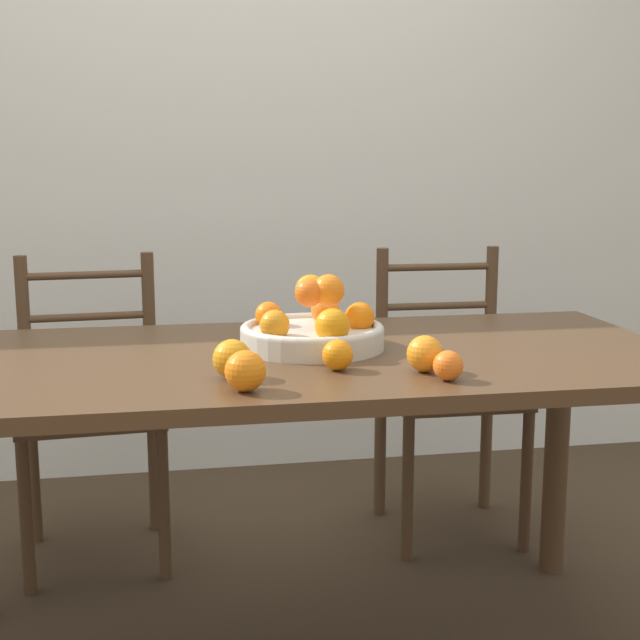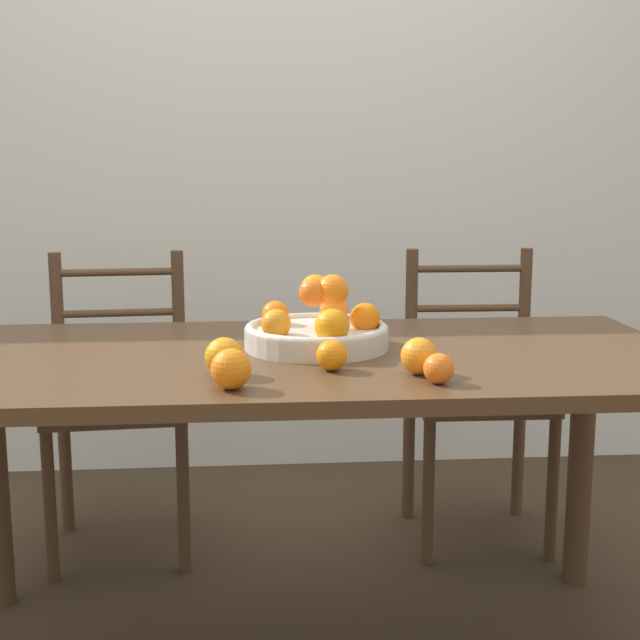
# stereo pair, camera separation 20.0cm
# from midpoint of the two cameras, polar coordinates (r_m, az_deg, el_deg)

# --- Properties ---
(wall_back) EXTENTS (8.00, 0.06, 2.60)m
(wall_back) POSITION_cam_midpoint_polar(r_m,az_deg,el_deg) (3.45, -6.92, 11.67)
(wall_back) COLOR silver
(wall_back) RESTS_ON ground_plane
(dining_table) EXTENTS (1.79, 0.84, 0.77)m
(dining_table) POSITION_cam_midpoint_polar(r_m,az_deg,el_deg) (2.08, -4.00, -4.87)
(dining_table) COLOR #4C331E
(dining_table) RESTS_ON ground_plane
(fruit_bowl) EXTENTS (0.34, 0.34, 0.18)m
(fruit_bowl) POSITION_cam_midpoint_polar(r_m,az_deg,el_deg) (2.10, -3.14, -0.55)
(fruit_bowl) COLOR beige
(fruit_bowl) RESTS_ON dining_table
(orange_loose_0) EXTENTS (0.08, 0.08, 0.08)m
(orange_loose_0) POSITION_cam_midpoint_polar(r_m,az_deg,el_deg) (1.88, 3.73, -2.20)
(orange_loose_0) COLOR orange
(orange_loose_0) RESTS_ON dining_table
(orange_loose_1) EXTENTS (0.06, 0.06, 0.06)m
(orange_loose_1) POSITION_cam_midpoint_polar(r_m,az_deg,el_deg) (1.81, 5.09, -2.96)
(orange_loose_1) COLOR orange
(orange_loose_1) RESTS_ON dining_table
(orange_loose_2) EXTENTS (0.08, 0.08, 0.08)m
(orange_loose_2) POSITION_cam_midpoint_polar(r_m,az_deg,el_deg) (1.73, -8.11, -3.29)
(orange_loose_2) COLOR orange
(orange_loose_2) RESTS_ON dining_table
(orange_loose_3) EXTENTS (0.07, 0.07, 0.07)m
(orange_loose_3) POSITION_cam_midpoint_polar(r_m,az_deg,el_deg) (1.89, -1.90, -2.29)
(orange_loose_3) COLOR orange
(orange_loose_3) RESTS_ON dining_table
(orange_loose_4) EXTENTS (0.08, 0.08, 0.08)m
(orange_loose_4) POSITION_cam_midpoint_polar(r_m,az_deg,el_deg) (1.84, -8.75, -2.51)
(orange_loose_4) COLOR orange
(orange_loose_4) RESTS_ON dining_table
(chair_left) EXTENTS (0.45, 0.43, 0.92)m
(chair_left) POSITION_cam_midpoint_polar(r_m,az_deg,el_deg) (2.82, -16.40, -5.68)
(chair_left) COLOR #513823
(chair_left) RESTS_ON ground_plane
(chair_right) EXTENTS (0.43, 0.41, 0.92)m
(chair_right) POSITION_cam_midpoint_polar(r_m,az_deg,el_deg) (2.92, 6.24, -4.75)
(chair_right) COLOR #513823
(chair_right) RESTS_ON ground_plane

